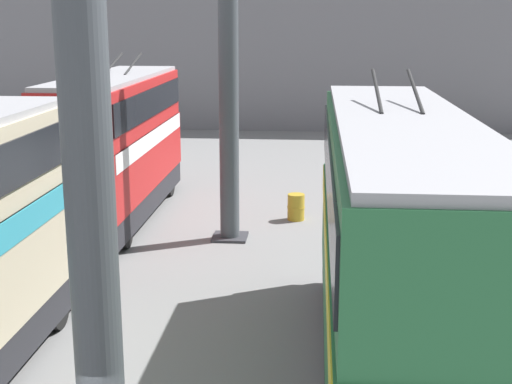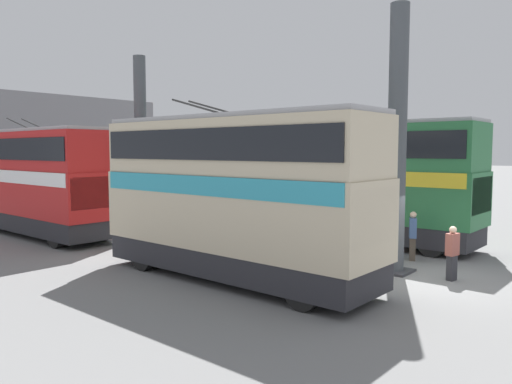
{
  "view_description": "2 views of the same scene",
  "coord_description": "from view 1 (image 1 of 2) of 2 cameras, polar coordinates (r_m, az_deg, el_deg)",
  "views": [
    {
      "loc": [
        -6.31,
        -2.6,
        6.66
      ],
      "look_at": [
        10.54,
        -1.18,
        2.55
      ],
      "focal_mm": 50.0,
      "sensor_mm": 36.0,
      "label": 1
    },
    {
      "loc": [
        -5.37,
        14.95,
        3.94
      ],
      "look_at": [
        8.32,
        -1.05,
        2.16
      ],
      "focal_mm": 35.0,
      "sensor_mm": 36.0,
      "label": 2
    }
  ],
  "objects": [
    {
      "name": "support_column_near",
      "position": [
        8.65,
        -12.95,
        -3.83
      ],
      "size": [
        1.07,
        1.07,
        8.47
      ],
      "color": "#42474C",
      "rests_on": "ground_plane"
    },
    {
      "name": "support_column_far",
      "position": [
        21.47,
        -2.19,
        6.83
      ],
      "size": [
        1.07,
        1.07,
        8.47
      ],
      "color": "#42474C",
      "rests_on": "ground_plane"
    },
    {
      "name": "oil_drum",
      "position": [
        24.25,
        3.22,
        -1.21
      ],
      "size": [
        0.61,
        0.61,
        0.9
      ],
      "color": "#B28E23",
      "rests_on": "ground_plane"
    },
    {
      "name": "depot_back_wall",
      "position": [
        43.67,
        1.43,
        10.72
      ],
      "size": [
        0.5,
        36.0,
        8.87
      ],
      "color": "slate",
      "rests_on": "ground_plane"
    },
    {
      "name": "bus_left_near",
      "position": [
        12.69,
        11.3,
        -3.9
      ],
      "size": [
        11.29,
        2.54,
        5.7
      ],
      "color": "black",
      "rests_on": "ground_plane"
    },
    {
      "name": "bus_right_mid",
      "position": [
        24.53,
        -11.07,
        4.28
      ],
      "size": [
        9.53,
        2.54,
        5.49
      ],
      "color": "black",
      "rests_on": "ground_plane"
    }
  ]
}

